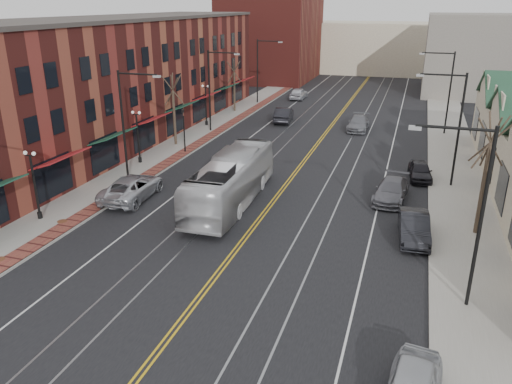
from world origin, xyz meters
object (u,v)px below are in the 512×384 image
Objects in this scene: parked_suv at (132,187)px; parked_car_d at (420,171)px; parked_car_c at (391,190)px; transit_bus at (231,181)px; parked_car_b at (414,227)px.

parked_car_d is (18.60, 10.11, -0.12)m from parked_suv.
parked_car_c is (16.80, 5.10, -0.09)m from parked_suv.
transit_bus reaches higher than parked_car_c.
parked_car_d is at bearing -144.71° from transit_bus.
parked_suv is at bearing 8.03° from transit_bus.
transit_bus is 6.89m from parked_suv.
parked_suv reaches higher than parked_car_c.
parked_car_b is 0.93× the size of parked_car_c.
parked_car_d is (11.86, 8.95, -0.96)m from transit_bus.
parked_suv is 18.40m from parked_car_b.
transit_bus reaches higher than parked_car_d.
parked_car_d is at bearing -154.93° from parked_suv.
parked_car_b is at bearing 169.41° from transit_bus.
parked_car_c is at bearing 100.70° from parked_car_b.
parked_car_b is 10.76m from parked_car_d.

